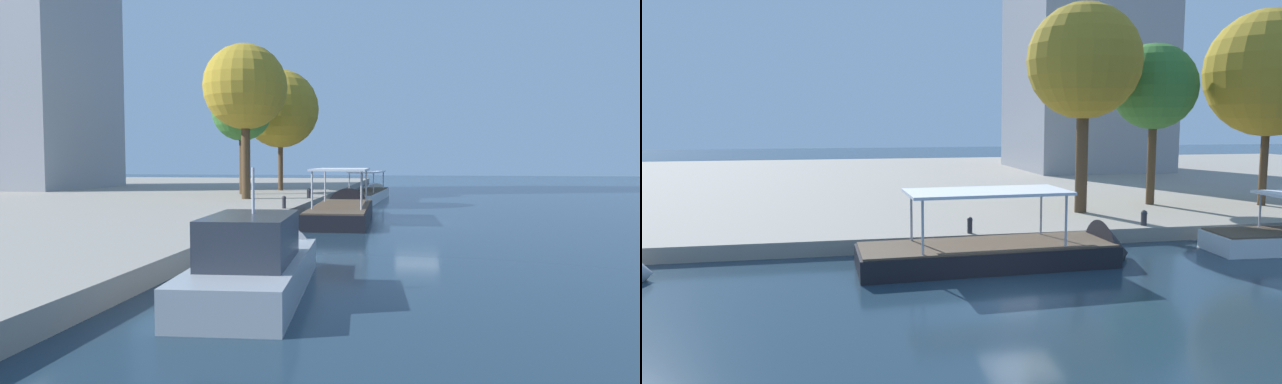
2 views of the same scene
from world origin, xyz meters
The scene contains 9 objects.
ground_plane centered at (0.00, 0.00, 0.00)m, with size 220.00×220.00×0.00m, color #1E3342.
motor_yacht_0 centered at (-16.86, 4.57, 0.58)m, with size 8.39×3.26×4.34m.
tour_boat_1 centered at (1.05, 4.53, 0.35)m, with size 11.86×3.78×4.45m.
tour_boat_2 centered at (18.04, 4.29, 0.30)m, with size 14.52×3.42×3.70m.
mooring_bollard_0 centered at (9.03, 8.27, 1.12)m, with size 0.32×0.32×0.77m.
mooring_bollard_1 centered at (-0.01, 8.03, 1.12)m, with size 0.26×0.26×0.77m.
tree_0 centered at (20.15, 13.30, 8.71)m, with size 7.73×7.70×11.97m.
tree_1 centered at (7.85, 12.89, 9.31)m, with size 6.46×6.46×11.79m.
tree_2 centered at (13.05, 15.16, 8.15)m, with size 5.29×5.29×9.98m.
Camera 1 is at (-30.81, 0.41, 3.53)m, focal length 29.19 mm.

